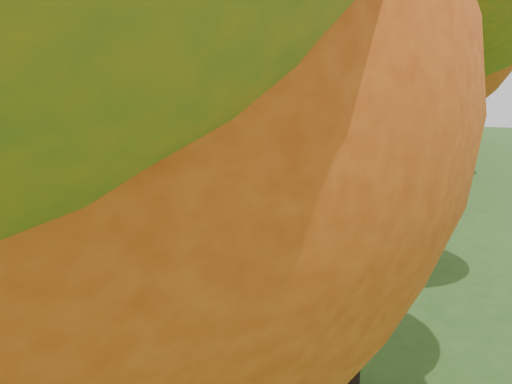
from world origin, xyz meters
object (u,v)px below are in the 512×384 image
Objects in this scene: streetlamp_mid at (389,123)px; streetlamp_near at (284,185)px; car_silver at (320,164)px; streetlamp_far at (421,104)px; car_dark at (340,152)px; car_white at (300,176)px; bus at (265,232)px.

streetlamp_near is at bearing -90.00° from streetlamp_mid.
streetlamp_near is 28.83m from car_silver.
car_dark is (-6.14, -9.20, -3.97)m from streetlamp_far.
streetlamp_near is 22.00m from streetlamp_mid.
car_dark is (-0.04, 12.96, -0.00)m from car_white.
streetlamp_near is at bearing -89.08° from car_white.
car_white is (-3.51, 16.62, -0.73)m from bus.
streetlamp_near is at bearing -76.83° from car_silver.
streetlamp_mid is 2.15× the size of car_silver.
car_white is at bearing -178.48° from streetlamp_mid.
streetlamp_near is 23.02m from car_white.
car_silver is (-3.59, 22.65, -0.82)m from bus.
car_white is at bearing -88.58° from car_silver.
streetlamp_near reaches higher than car_white.
car_dark is (-6.14, 12.80, -3.97)m from streetlamp_mid.
streetlamp_near is 44.00m from streetlamp_far.
car_dark is at bearing 100.00° from streetlamp_near.
car_dark is at bearing 115.61° from streetlamp_mid.
streetlamp_near reaches higher than car_dark.
car_white reaches higher than car_dark.
streetlamp_mid is (0.00, 22.00, 0.00)m from streetlamp_near.
streetlamp_near is 1.93× the size of car_white.
car_silver is (-6.17, 5.87, -4.06)m from streetlamp_mid.
streetlamp_near is 2.15× the size of car_silver.
streetlamp_far is at bearing 51.64° from car_dark.
streetlamp_far is at bearing 90.00° from streetlamp_mid.
streetlamp_mid is 1.65× the size of car_dark.
bus reaches higher than car_silver.
car_dark is (-6.14, 34.80, -3.97)m from streetlamp_near.
car_white is at bearing -94.44° from car_dark.
car_silver is (-0.08, 6.03, -0.10)m from car_white.
streetlamp_mid and streetlamp_far have the same top height.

